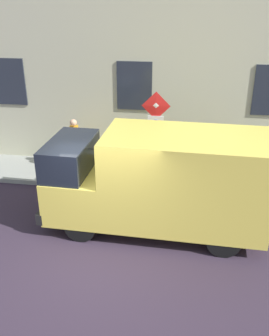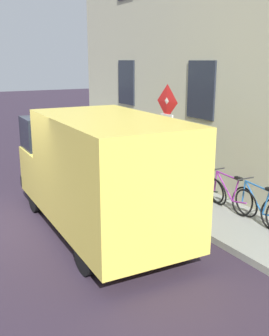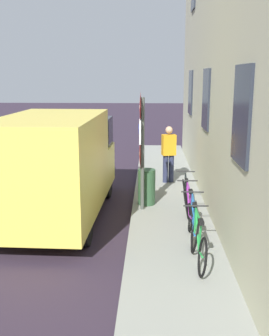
{
  "view_description": "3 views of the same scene",
  "coord_description": "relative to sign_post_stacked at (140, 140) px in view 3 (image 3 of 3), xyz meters",
  "views": [
    {
      "loc": [
        -6.82,
        -1.78,
        5.44
      ],
      "look_at": [
        2.76,
        -0.32,
        0.92
      ],
      "focal_mm": 40.64,
      "sensor_mm": 36.0,
      "label": 1
    },
    {
      "loc": [
        -1.96,
        -8.52,
        3.53
      ],
      "look_at": [
        1.94,
        -1.59,
        1.4
      ],
      "focal_mm": 43.3,
      "sensor_mm": 36.0,
      "label": 2
    },
    {
      "loc": [
        3.45,
        -10.42,
        3.36
      ],
      "look_at": [
        3.06,
        -0.59,
        1.12
      ],
      "focal_mm": 43.76,
      "sensor_mm": 36.0,
      "label": 3
    }
  ],
  "objects": [
    {
      "name": "bicycle_green",
      "position": [
        1.09,
        -2.85,
        -1.36
      ],
      "size": [
        0.46,
        1.71,
        0.89
      ],
      "rotation": [
        0.0,
        0.0,
        1.59
      ],
      "color": "black",
      "rests_on": "sidewalk_slab"
    },
    {
      "name": "litter_bin",
      "position": [
        0.15,
        0.42,
        -1.28
      ],
      "size": [
        0.44,
        0.44,
        0.9
      ],
      "primitive_type": "cylinder",
      "color": "#2D5133",
      "rests_on": "sidewalk_slab"
    },
    {
      "name": "delivery_van",
      "position": [
        -1.9,
        -0.31,
        -0.53
      ],
      "size": [
        2.14,
        5.38,
        2.5
      ],
      "rotation": [
        0.0,
        0.0,
        1.54
      ],
      "color": "#EDD451",
      "rests_on": "ground_plane"
    },
    {
      "name": "bicycle_purple",
      "position": [
        1.09,
        -1.02,
        -1.36
      ],
      "size": [
        0.46,
        1.71,
        0.89
      ],
      "rotation": [
        0.0,
        0.0,
        1.59
      ],
      "color": "black",
      "rests_on": "sidewalk_slab"
    },
    {
      "name": "building_facade",
      "position": [
        1.99,
        0.84,
        2.46
      ],
      "size": [
        0.75,
        15.05,
        8.64
      ],
      "color": "#B9B798",
      "rests_on": "ground_plane"
    },
    {
      "name": "bicycle_black",
      "position": [
        1.09,
        -0.11,
        -1.36
      ],
      "size": [
        0.46,
        1.72,
        0.89
      ],
      "rotation": [
        0.0,
        0.0,
        1.52
      ],
      "color": "black",
      "rests_on": "sidewalk_slab"
    },
    {
      "name": "bicycle_blue",
      "position": [
        1.09,
        -1.94,
        -1.36
      ],
      "size": [
        0.46,
        1.71,
        0.89
      ],
      "rotation": [
        0.0,
        0.0,
        1.53
      ],
      "color": "black",
      "rests_on": "sidewalk_slab"
    },
    {
      "name": "sidewalk_slab",
      "position": [
        0.72,
        0.84,
        -1.8
      ],
      "size": [
        1.84,
        17.05,
        0.14
      ],
      "primitive_type": "cube",
      "color": "gray",
      "rests_on": "ground_plane"
    },
    {
      "name": "sign_post_stacked",
      "position": [
        0.0,
        0.0,
        0.0
      ],
      "size": [
        0.15,
        0.56,
        2.74
      ],
      "color": "#474C47",
      "rests_on": "sidewalk_slab"
    },
    {
      "name": "pedestrian",
      "position": [
        0.79,
        2.63,
        -0.8
      ],
      "size": [
        0.45,
        0.35,
        1.72
      ],
      "rotation": [
        0.0,
        0.0,
        1.81
      ],
      "color": "#262B47",
      "rests_on": "sidewalk_slab"
    },
    {
      "name": "ground_plane",
      "position": [
        -3.21,
        0.84,
        -1.87
      ],
      "size": [
        80.0,
        80.0,
        0.0
      ],
      "primitive_type": "plane",
      "color": "#302533"
    }
  ]
}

